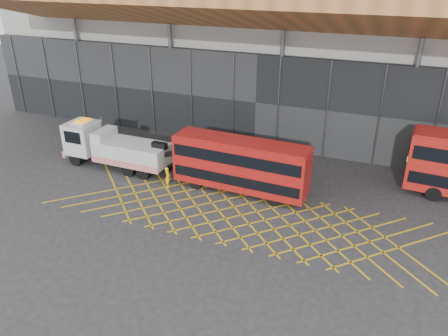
% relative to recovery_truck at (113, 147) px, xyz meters
% --- Properties ---
extents(ground_plane, '(120.00, 120.00, 0.00)m').
position_rel_recovery_truck_xyz_m(ground_plane, '(7.03, -3.23, -1.67)').
color(ground_plane, '#28282A').
extents(road_markings, '(26.36, 7.16, 0.01)m').
position_rel_recovery_truck_xyz_m(road_markings, '(11.83, -3.23, -1.67)').
color(road_markings, gold).
rests_on(road_markings, ground_plane).
extents(construction_building, '(55.00, 23.97, 18.00)m').
position_rel_recovery_truck_xyz_m(construction_building, '(8.96, 15.17, 7.30)').
color(construction_building, '#999993').
rests_on(construction_building, ground_plane).
extents(recovery_truck, '(10.39, 2.66, 3.62)m').
position_rel_recovery_truck_xyz_m(recovery_truck, '(0.00, 0.00, 0.00)').
color(recovery_truck, black).
rests_on(recovery_truck, ground_plane).
extents(bus_towed, '(9.68, 2.69, 3.90)m').
position_rel_recovery_truck_xyz_m(bus_towed, '(10.64, -0.21, 0.49)').
color(bus_towed, '#9E0F0C').
rests_on(bus_towed, ground_plane).
extents(worker, '(0.56, 0.66, 1.53)m').
position_rel_recovery_truck_xyz_m(worker, '(5.55, -1.45, -0.91)').
color(worker, yellow).
rests_on(worker, ground_plane).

